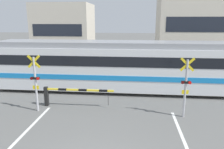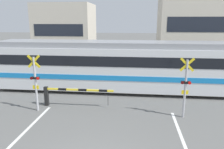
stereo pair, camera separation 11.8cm
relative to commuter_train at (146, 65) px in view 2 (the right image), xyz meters
The scene contains 9 objects.
rail_track_near 2.79m from the commuter_train, 160.72° to the right, with size 50.00×0.10×0.08m.
rail_track_far 2.79m from the commuter_train, 160.72° to the left, with size 50.00×0.10×0.08m.
commuter_train is the anchor object (origin of this frame).
crossing_barrier_near 5.74m from the commuter_train, 145.01° to the right, with size 3.91×0.20×1.10m.
crossing_barrier_far 2.88m from the commuter_train, 78.83° to the left, with size 3.91×0.20×1.10m.
crossing_signal_left 7.07m from the commuter_train, 145.64° to the right, with size 0.68×0.15×3.01m.
crossing_signal_right 4.35m from the commuter_train, 66.51° to the right, with size 0.68×0.15×3.01m.
building_left_of_street 15.30m from the commuter_train, 127.78° to the left, with size 6.67×5.16×6.62m.
building_right_of_street 13.42m from the commuter_train, 65.18° to the left, with size 7.36×5.16×7.80m.
Camera 2 is at (1.37, -5.31, 4.70)m, focal length 35.00 mm.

